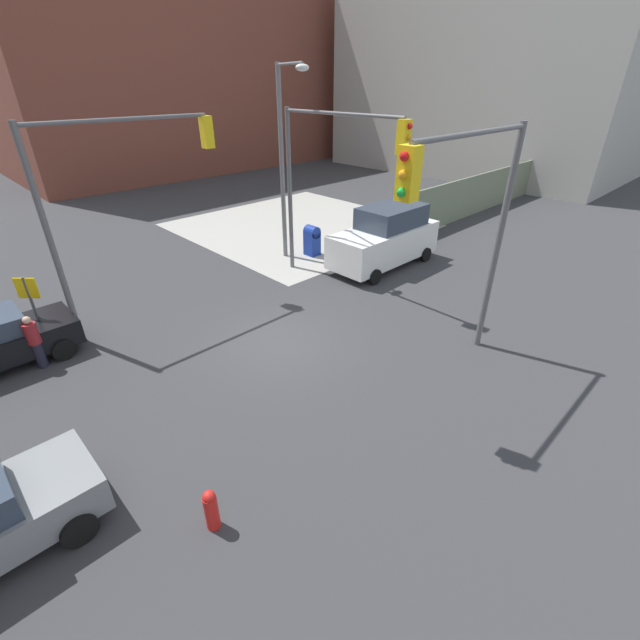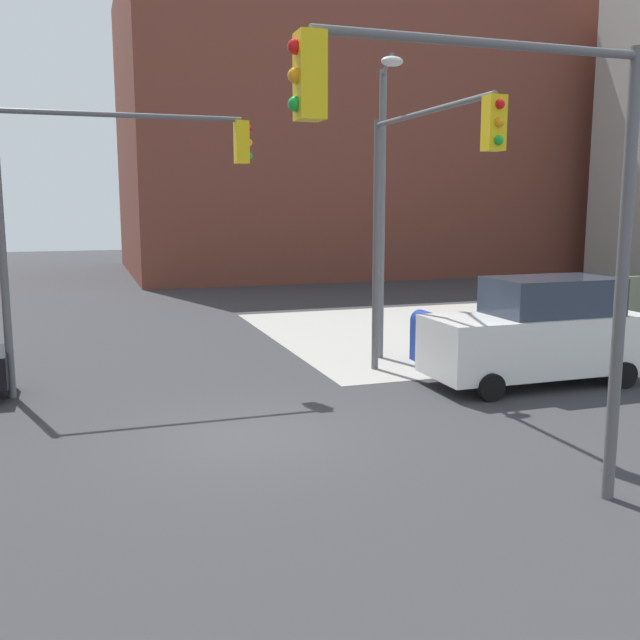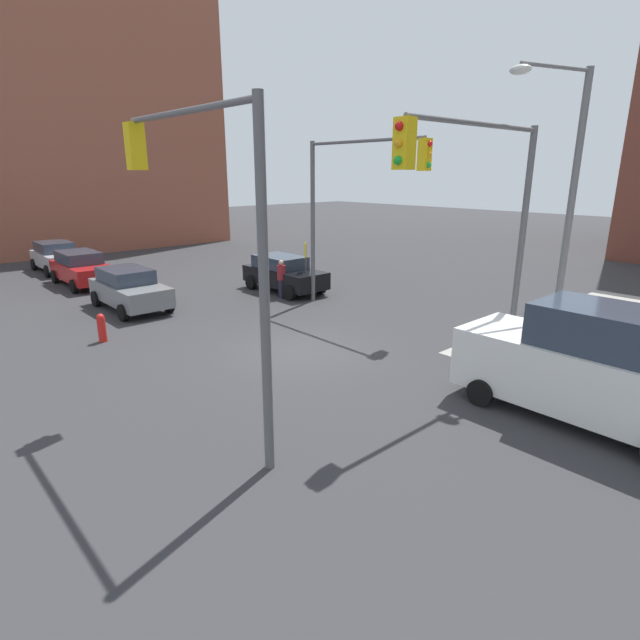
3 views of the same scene
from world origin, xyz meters
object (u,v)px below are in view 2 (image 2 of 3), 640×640
at_px(street_lamp_corner, 383,192).
at_px(traffic_signal_se_corner, 511,186).
at_px(smokestack, 593,155).
at_px(traffic_signal_nw_corner, 104,192).
at_px(van_white_delivery, 538,332).
at_px(traffic_signal_ne_corner, 415,192).
at_px(mailbox_blue, 424,334).

bearing_deg(street_lamp_corner, traffic_signal_se_corner, -104.06).
xyz_separation_m(smokestack, street_lamp_corner, (-26.82, -24.55, -3.16)).
distance_m(traffic_signal_nw_corner, traffic_signal_se_corner, 10.23).
bearing_deg(van_white_delivery, street_lamp_corner, 125.44).
height_order(smokestack, traffic_signal_ne_corner, smokestack).
distance_m(traffic_signal_ne_corner, van_white_delivery, 4.66).
bearing_deg(smokestack, street_lamp_corner, -137.53).
height_order(traffic_signal_ne_corner, street_lamp_corner, street_lamp_corner).
xyz_separation_m(traffic_signal_ne_corner, van_white_delivery, (3.18, -0.47, -3.37)).
xyz_separation_m(traffic_signal_ne_corner, street_lamp_corner, (0.58, 3.18, 0.05)).
xyz_separation_m(traffic_signal_nw_corner, traffic_signal_se_corner, (4.86, -9.00, -0.05)).
relative_size(traffic_signal_se_corner, mailbox_blue, 4.55).
bearing_deg(traffic_signal_se_corner, smokestack, 49.65).
distance_m(traffic_signal_ne_corner, mailbox_blue, 5.05).
height_order(traffic_signal_nw_corner, mailbox_blue, traffic_signal_nw_corner).
bearing_deg(traffic_signal_se_corner, van_white_delivery, 51.07).
height_order(traffic_signal_nw_corner, street_lamp_corner, street_lamp_corner).
height_order(smokestack, mailbox_blue, smokestack).
bearing_deg(street_lamp_corner, traffic_signal_nw_corner, -172.64).
height_order(smokestack, traffic_signal_se_corner, smokestack).
bearing_deg(van_white_delivery, traffic_signal_ne_corner, 171.65).
bearing_deg(traffic_signal_ne_corner, street_lamp_corner, 79.63).
relative_size(traffic_signal_nw_corner, traffic_signal_se_corner, 1.00).
distance_m(smokestack, traffic_signal_se_corner, 45.39).
bearing_deg(street_lamp_corner, smokestack, 42.47).
bearing_deg(mailbox_blue, traffic_signal_nw_corner, -176.62).
bearing_deg(traffic_signal_se_corner, mailbox_blue, 69.20).
bearing_deg(traffic_signal_se_corner, street_lamp_corner, 75.94).
bearing_deg(mailbox_blue, traffic_signal_ne_corner, -121.88).
bearing_deg(smokestack, mailbox_blue, -135.79).
relative_size(traffic_signal_se_corner, van_white_delivery, 1.20).
bearing_deg(mailbox_blue, street_lamp_corner, 158.07).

